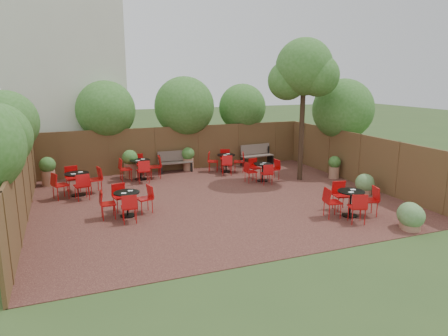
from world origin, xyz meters
name	(u,v)px	position (x,y,z in m)	size (l,w,h in m)	color
ground	(216,200)	(0.00, 0.00, 0.00)	(80.00, 80.00, 0.00)	#354F23
courtyard_paving	(216,200)	(0.00, 0.00, 0.01)	(12.00, 10.00, 0.02)	#371916
fence_back	(178,148)	(0.00, 5.00, 1.00)	(12.00, 0.08, 2.00)	brown
fence_left	(23,189)	(-6.00, 0.00, 1.00)	(0.08, 10.00, 2.00)	brown
fence_right	(359,159)	(6.00, 0.00, 1.00)	(0.08, 10.00, 2.00)	brown
neighbour_building	(66,80)	(-4.50, 8.00, 4.00)	(5.00, 4.00, 8.00)	silver
overhang_foliage	(170,114)	(-0.75, 3.25, 2.74)	(15.78, 10.64, 2.75)	#316520
courtyard_tree	(304,72)	(4.18, 1.40, 4.36)	(2.50, 2.40, 5.66)	black
park_bench_left	(175,161)	(-0.26, 4.63, 0.50)	(1.51, 0.50, 0.93)	brown
park_bench_right	(256,154)	(3.75, 4.63, 0.53)	(1.63, 0.66, 0.98)	brown
bistro_tables	(191,179)	(-0.50, 1.36, 0.48)	(9.39, 8.57, 0.95)	black
planters	(156,164)	(-1.29, 3.82, 0.61)	(11.68, 4.16, 1.18)	#97654B
low_shrubs	(393,204)	(4.49, -3.49, 0.38)	(1.89, 4.08, 0.75)	#97654B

